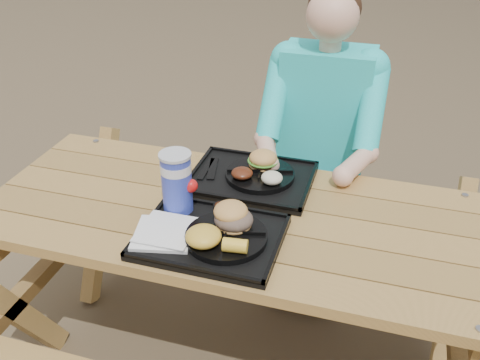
# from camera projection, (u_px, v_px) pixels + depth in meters

# --- Properties ---
(ground) EXTENTS (60.00, 60.00, 0.00)m
(ground) POSITION_uv_depth(u_px,v_px,m) (240.00, 360.00, 2.23)
(ground) COLOR #999999
(ground) RESTS_ON ground
(picnic_table) EXTENTS (1.80, 1.49, 0.75)m
(picnic_table) POSITION_uv_depth(u_px,v_px,m) (240.00, 293.00, 2.04)
(picnic_table) COLOR #999999
(picnic_table) RESTS_ON ground
(tray_near) EXTENTS (0.45, 0.35, 0.02)m
(tray_near) POSITION_uv_depth(u_px,v_px,m) (210.00, 238.00, 1.70)
(tray_near) COLOR black
(tray_near) RESTS_ON picnic_table
(tray_far) EXTENTS (0.45, 0.35, 0.02)m
(tray_far) POSITION_uv_depth(u_px,v_px,m) (251.00, 179.00, 2.01)
(tray_far) COLOR black
(tray_far) RESTS_ON picnic_table
(plate_near) EXTENTS (0.26, 0.26, 0.02)m
(plate_near) POSITION_uv_depth(u_px,v_px,m) (226.00, 237.00, 1.67)
(plate_near) COLOR black
(plate_near) RESTS_ON tray_near
(plate_far) EXTENTS (0.26, 0.26, 0.02)m
(plate_far) POSITION_uv_depth(u_px,v_px,m) (260.00, 175.00, 2.00)
(plate_far) COLOR black
(plate_far) RESTS_ON tray_far
(napkin_stack) EXTENTS (0.22, 0.22, 0.02)m
(napkin_stack) POSITION_uv_depth(u_px,v_px,m) (163.00, 232.00, 1.69)
(napkin_stack) COLOR white
(napkin_stack) RESTS_ON tray_near
(soda_cup) EXTENTS (0.10, 0.10, 0.20)m
(soda_cup) POSITION_uv_depth(u_px,v_px,m) (177.00, 183.00, 1.77)
(soda_cup) COLOR #1628A9
(soda_cup) RESTS_ON tray_near
(condiment_bbq) EXTENTS (0.05, 0.05, 0.03)m
(condiment_bbq) POSITION_uv_depth(u_px,v_px,m) (221.00, 209.00, 1.80)
(condiment_bbq) COLOR black
(condiment_bbq) RESTS_ON tray_near
(condiment_mustard) EXTENTS (0.04, 0.04, 0.03)m
(condiment_mustard) POSITION_uv_depth(u_px,v_px,m) (238.00, 214.00, 1.78)
(condiment_mustard) COLOR orange
(condiment_mustard) RESTS_ON tray_near
(sandwich) EXTENTS (0.12, 0.12, 0.12)m
(sandwich) POSITION_uv_depth(u_px,v_px,m) (234.00, 210.00, 1.68)
(sandwich) COLOR #D8974C
(sandwich) RESTS_ON plate_near
(mac_cheese) EXTENTS (0.11, 0.11, 0.06)m
(mac_cheese) POSITION_uv_depth(u_px,v_px,m) (203.00, 236.00, 1.61)
(mac_cheese) COLOR yellow
(mac_cheese) RESTS_ON plate_near
(corn_cob) EXTENTS (0.08, 0.08, 0.04)m
(corn_cob) POSITION_uv_depth(u_px,v_px,m) (235.00, 246.00, 1.58)
(corn_cob) COLOR yellow
(corn_cob) RESTS_ON plate_near
(cutlery_far) EXTENTS (0.07, 0.17, 0.01)m
(cutlery_far) POSITION_uv_depth(u_px,v_px,m) (213.00, 168.00, 2.06)
(cutlery_far) COLOR black
(cutlery_far) RESTS_ON tray_far
(burger) EXTENTS (0.11, 0.11, 0.10)m
(burger) POSITION_uv_depth(u_px,v_px,m) (263.00, 155.00, 2.01)
(burger) COLOR #D9984C
(burger) RESTS_ON plate_far
(baked_beans) EXTENTS (0.08, 0.08, 0.04)m
(baked_beans) POSITION_uv_depth(u_px,v_px,m) (242.00, 173.00, 1.96)
(baked_beans) COLOR #562211
(baked_beans) RESTS_ON plate_far
(potato_salad) EXTENTS (0.08, 0.08, 0.04)m
(potato_salad) POSITION_uv_depth(u_px,v_px,m) (272.00, 178.00, 1.92)
(potato_salad) COLOR beige
(potato_salad) RESTS_ON plate_far
(diner) EXTENTS (0.48, 0.84, 1.28)m
(diner) POSITION_uv_depth(u_px,v_px,m) (321.00, 156.00, 2.42)
(diner) COLOR #1DCCB7
(diner) RESTS_ON ground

